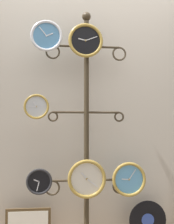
# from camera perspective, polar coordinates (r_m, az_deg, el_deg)

# --- Properties ---
(shop_wall) EXTENTS (4.40, 0.04, 2.80)m
(shop_wall) POSITION_cam_1_polar(r_m,az_deg,el_deg) (2.54, -0.48, 4.50)
(shop_wall) COLOR #BCB2A3
(shop_wall) RESTS_ON ground_plane
(display_stand) EXTENTS (0.74, 0.35, 2.11)m
(display_stand) POSITION_cam_1_polar(r_m,az_deg,el_deg) (2.36, -0.12, -8.44)
(display_stand) COLOR #382D1E
(display_stand) RESTS_ON ground_plane
(clock_top_left) EXTENTS (0.28, 0.04, 0.28)m
(clock_top_left) POSITION_cam_1_polar(r_m,az_deg,el_deg) (2.37, -8.80, 16.03)
(clock_top_left) COLOR #4C84B2
(clock_top_center) EXTENTS (0.31, 0.04, 0.31)m
(clock_top_center) POSITION_cam_1_polar(r_m,az_deg,el_deg) (2.40, -0.29, 15.27)
(clock_top_center) COLOR black
(clock_middle_left) EXTENTS (0.21, 0.04, 0.21)m
(clock_middle_left) POSITION_cam_1_polar(r_m,az_deg,el_deg) (2.25, -10.94, 1.15)
(clock_middle_left) COLOR silver
(clock_bottom_left) EXTENTS (0.22, 0.04, 0.22)m
(clock_bottom_left) POSITION_cam_1_polar(r_m,az_deg,el_deg) (2.28, -10.36, -14.66)
(clock_bottom_left) COLOR black
(clock_bottom_center) EXTENTS (0.33, 0.04, 0.33)m
(clock_bottom_center) POSITION_cam_1_polar(r_m,az_deg,el_deg) (2.29, -0.03, -14.35)
(clock_bottom_center) COLOR silver
(clock_bottom_right) EXTENTS (0.30, 0.04, 0.30)m
(clock_bottom_right) POSITION_cam_1_polar(r_m,az_deg,el_deg) (2.38, 9.12, -14.26)
(clock_bottom_right) COLOR #60A8DB
(vinyl_record) EXTENTS (0.34, 0.01, 0.34)m
(vinyl_record) POSITION_cam_1_polar(r_m,az_deg,el_deg) (2.58, 13.08, -21.93)
(vinyl_record) COLOR black
(vinyl_record) RESTS_ON low_shelf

